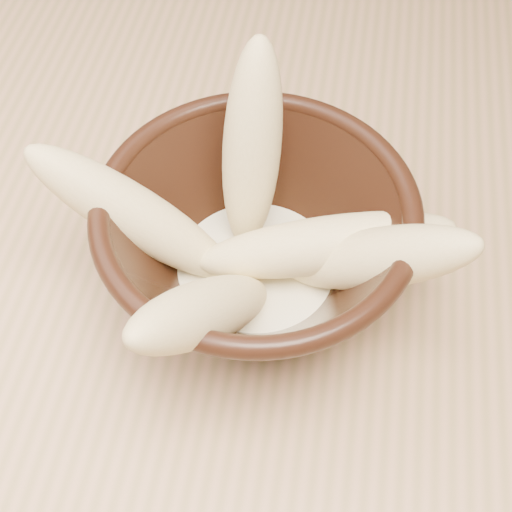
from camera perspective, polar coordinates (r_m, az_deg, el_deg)
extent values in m
cube|color=tan|center=(0.54, -9.25, -3.41)|extent=(1.20, 0.80, 0.04)
cylinder|color=black|center=(0.50, 0.00, -3.13)|extent=(0.09, 0.09, 0.01)
cylinder|color=black|center=(0.48, 0.00, -1.85)|extent=(0.09, 0.09, 0.01)
torus|color=black|center=(0.42, 0.00, 3.77)|extent=(0.20, 0.20, 0.01)
cylinder|color=#F1E9C2|center=(0.48, 0.00, -1.21)|extent=(0.11, 0.11, 0.02)
ellipsoid|color=#DAC480|center=(0.45, -0.33, 8.61)|extent=(0.04, 0.09, 0.15)
ellipsoid|color=#DAC480|center=(0.45, -9.72, 3.25)|extent=(0.14, 0.04, 0.12)
ellipsoid|color=#DAC480|center=(0.43, 9.56, -0.17)|extent=(0.14, 0.07, 0.11)
ellipsoid|color=#DAC480|center=(0.45, 5.54, 0.87)|extent=(0.17, 0.07, 0.06)
ellipsoid|color=#DAC480|center=(0.40, -4.13, -4.47)|extent=(0.09, 0.14, 0.12)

